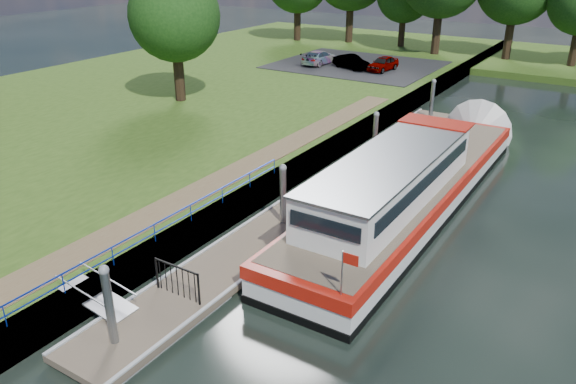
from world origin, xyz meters
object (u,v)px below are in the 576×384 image
Objects in this scene: pontoon at (334,190)px; car_c at (320,57)px; car_a at (383,64)px; car_b at (351,62)px; barge at (414,182)px.

pontoon is 7.02× the size of car_c.
car_c reaches higher than pontoon.
pontoon is 25.03m from car_a.
pontoon is 8.29× the size of car_b.
car_b is at bearing -157.78° from car_a.
pontoon is 3.81m from barge.
car_c is (-3.34, 0.27, 0.02)m from car_b.
pontoon is at bearing -166.51° from barge.
pontoon is 27.12m from car_c.
barge reaches higher than car_c.
car_c is (-13.89, 23.25, 1.27)m from pontoon.
car_a is at bearing -53.63° from car_b.
pontoon is 8.37× the size of car_a.
barge is at bearing -56.78° from car_a.
barge reaches higher than pontoon.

